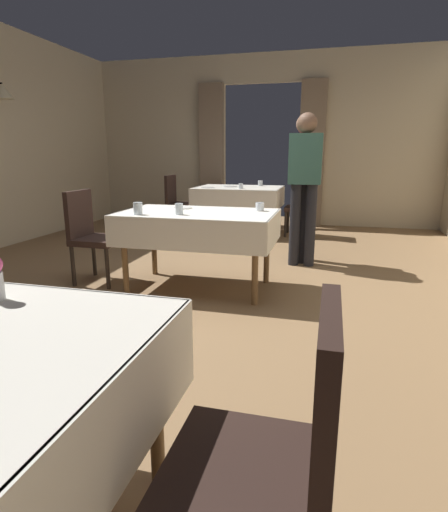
# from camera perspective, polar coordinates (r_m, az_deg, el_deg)

# --- Properties ---
(ground) EXTENTS (10.08, 10.08, 0.00)m
(ground) POSITION_cam_1_polar(r_m,az_deg,el_deg) (4.03, -5.13, -4.68)
(ground) COLOR olive
(wall_back) EXTENTS (6.40, 0.27, 3.00)m
(wall_back) POSITION_cam_1_polar(r_m,az_deg,el_deg) (7.88, 5.20, 15.60)
(wall_back) COLOR beige
(wall_back) RESTS_ON ground
(dining_table_mid) EXTENTS (1.47, 0.90, 0.75)m
(dining_table_mid) POSITION_cam_1_polar(r_m,az_deg,el_deg) (3.94, -3.60, 4.72)
(dining_table_mid) COLOR brown
(dining_table_mid) RESTS_ON ground
(dining_table_far) EXTENTS (1.38, 1.05, 0.75)m
(dining_table_far) POSITION_cam_1_polar(r_m,az_deg,el_deg) (6.85, 2.07, 8.68)
(dining_table_far) COLOR brown
(dining_table_far) RESTS_ON ground
(chair_near_right) EXTENTS (0.44, 0.44, 0.93)m
(chair_near_right) POSITION_cam_1_polar(r_m,az_deg,el_deg) (1.22, 7.14, -25.40)
(chair_near_right) COLOR black
(chair_near_right) RESTS_ON ground
(chair_mid_left) EXTENTS (0.44, 0.44, 0.93)m
(chair_mid_left) POSITION_cam_1_polar(r_m,az_deg,el_deg) (4.38, -17.93, 3.16)
(chair_mid_left) COLOR black
(chair_mid_left) RESTS_ON ground
(chair_far_right) EXTENTS (0.44, 0.44, 0.93)m
(chair_far_right) POSITION_cam_1_polar(r_m,az_deg,el_deg) (6.69, 11.10, 7.12)
(chair_far_right) COLOR black
(chair_far_right) RESTS_ON ground
(chair_far_left) EXTENTS (0.44, 0.44, 0.93)m
(chair_far_left) POSITION_cam_1_polar(r_m,az_deg,el_deg) (7.16, -6.48, 7.74)
(chair_far_left) COLOR black
(chair_far_left) RESTS_ON ground
(glass_mid_a) EXTENTS (0.08, 0.08, 0.11)m
(glass_mid_a) POSITION_cam_1_polar(r_m,az_deg,el_deg) (3.81, -11.82, 6.45)
(glass_mid_a) COLOR silver
(glass_mid_a) RESTS_ON dining_table_mid
(plate_mid_b) EXTENTS (0.19, 0.19, 0.01)m
(plate_mid_b) POSITION_cam_1_polar(r_m,az_deg,el_deg) (4.19, -5.74, 6.65)
(plate_mid_b) COLOR white
(plate_mid_b) RESTS_ON dining_table_mid
(glass_mid_c) EXTENTS (0.08, 0.08, 0.08)m
(glass_mid_c) POSITION_cam_1_polar(r_m,az_deg,el_deg) (3.99, 4.97, 6.80)
(glass_mid_c) COLOR silver
(glass_mid_c) RESTS_ON dining_table_mid
(glass_mid_d) EXTENTS (0.07, 0.07, 0.10)m
(glass_mid_d) POSITION_cam_1_polar(r_m,az_deg,el_deg) (3.75, -6.22, 6.47)
(glass_mid_d) COLOR silver
(glass_mid_d) RESTS_ON dining_table_mid
(plate_far_a) EXTENTS (0.22, 0.22, 0.01)m
(plate_far_a) POSITION_cam_1_polar(r_m,az_deg,el_deg) (6.70, -2.26, 9.45)
(plate_far_a) COLOR white
(plate_far_a) RESTS_ON dining_table_far
(glass_far_b) EXTENTS (0.07, 0.07, 0.08)m
(glass_far_b) POSITION_cam_1_polar(r_m,az_deg,el_deg) (6.52, 2.36, 9.64)
(glass_far_b) COLOR silver
(glass_far_b) RESTS_ON dining_table_far
(plate_far_c) EXTENTS (0.22, 0.22, 0.01)m
(plate_far_c) POSITION_cam_1_polar(r_m,az_deg,el_deg) (6.90, 0.85, 9.59)
(plate_far_c) COLOR white
(plate_far_c) RESTS_ON dining_table_far
(glass_far_d) EXTENTS (0.08, 0.08, 0.09)m
(glass_far_d) POSITION_cam_1_polar(r_m,az_deg,el_deg) (7.11, 5.05, 10.00)
(glass_far_d) COLOR silver
(glass_far_d) RESTS_ON dining_table_far
(person_waiter_by_doorway) EXTENTS (0.25, 0.38, 1.72)m
(person_waiter_by_doorway) POSITION_cam_1_polar(r_m,az_deg,el_deg) (5.01, 10.93, 10.75)
(person_waiter_by_doorway) COLOR black
(person_waiter_by_doorway) RESTS_ON ground
(person_diner_standing_aside) EXTENTS (0.36, 0.22, 1.72)m
(person_diner_standing_aside) POSITION_cam_1_polar(r_m,az_deg,el_deg) (4.81, 11.09, 10.61)
(person_diner_standing_aside) COLOR black
(person_diner_standing_aside) RESTS_ON ground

